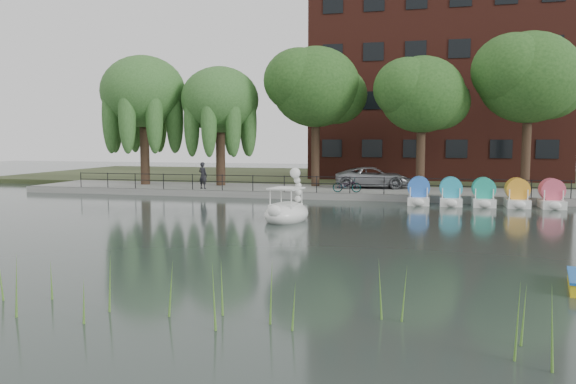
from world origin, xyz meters
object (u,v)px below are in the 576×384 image
at_px(bicycle, 347,184).
at_px(swan_boat, 287,209).
at_px(pedestrian, 203,173).
at_px(minivan, 373,176).

bearing_deg(bicycle, swan_boat, 168.32).
distance_m(bicycle, pedestrian, 9.39).
height_order(pedestrian, swan_boat, pedestrian).
relative_size(minivan, bicycle, 3.29).
bearing_deg(swan_boat, bicycle, 93.44).
xyz_separation_m(minivan, swan_boat, (-2.58, -13.14, -0.68)).
relative_size(bicycle, pedestrian, 0.87).
xyz_separation_m(bicycle, swan_boat, (-1.33, -9.71, -0.39)).
xyz_separation_m(minivan, bicycle, (-1.24, -3.43, -0.29)).
distance_m(pedestrian, swan_boat, 12.78).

